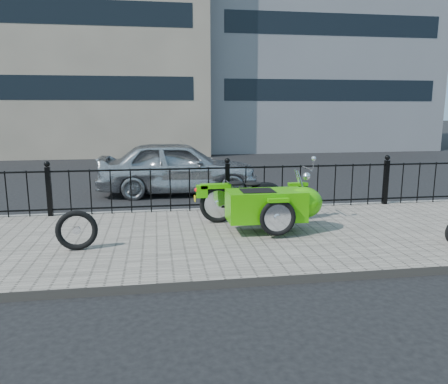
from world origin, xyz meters
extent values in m
plane|color=black|center=(0.00, 0.00, 0.00)|extent=(120.00, 120.00, 0.00)
cube|color=#655E55|center=(0.00, -0.50, 0.06)|extent=(30.00, 3.80, 0.12)
cube|color=gray|center=(0.00, 1.44, 0.06)|extent=(30.00, 0.10, 0.12)
cylinder|color=black|center=(0.00, 1.30, 0.99)|extent=(14.00, 0.04, 0.04)
cylinder|color=black|center=(0.00, 1.30, 0.24)|extent=(14.00, 0.04, 0.04)
cube|color=black|center=(-3.50, 1.30, 0.60)|extent=(0.09, 0.09, 0.96)
sphere|color=black|center=(-3.50, 1.30, 1.14)|extent=(0.11, 0.11, 0.11)
cube|color=black|center=(0.00, 1.30, 0.60)|extent=(0.09, 0.09, 0.96)
sphere|color=black|center=(0.00, 1.30, 1.14)|extent=(0.11, 0.11, 0.11)
cube|color=black|center=(3.50, 1.30, 0.60)|extent=(0.09, 0.09, 0.96)
sphere|color=black|center=(3.50, 1.30, 1.14)|extent=(0.11, 0.11, 0.11)
cube|color=tan|center=(-6.00, 16.00, 6.00)|extent=(14.00, 8.00, 12.00)
cube|color=black|center=(-6.00, 12.02, 3.00)|extent=(12.50, 0.06, 1.00)
cube|color=black|center=(-6.00, 12.02, 6.00)|extent=(12.50, 0.06, 1.00)
cube|color=slate|center=(7.00, 17.00, 7.50)|extent=(12.00, 8.00, 15.00)
cube|color=black|center=(7.00, 13.02, 3.00)|extent=(10.50, 0.06, 1.00)
cube|color=black|center=(7.00, 13.02, 6.00)|extent=(10.50, 0.06, 1.00)
torus|color=black|center=(1.17, 0.29, 0.46)|extent=(0.69, 0.09, 0.69)
torus|color=black|center=(-0.33, 0.29, 0.46)|extent=(0.69, 0.09, 0.69)
torus|color=black|center=(0.47, -0.85, 0.46)|extent=(0.60, 0.08, 0.60)
cube|color=gray|center=(0.42, 0.29, 0.48)|extent=(0.34, 0.22, 0.24)
cylinder|color=black|center=(0.42, 0.29, 0.41)|extent=(1.40, 0.04, 0.04)
ellipsoid|color=black|center=(0.54, 0.29, 0.72)|extent=(0.54, 0.29, 0.26)
cylinder|color=silver|center=(1.35, 0.29, 1.08)|extent=(0.03, 0.56, 0.03)
cylinder|color=silver|center=(1.23, 0.29, 0.77)|extent=(0.25, 0.04, 0.59)
sphere|color=silver|center=(1.33, 0.29, 0.95)|extent=(0.15, 0.15, 0.15)
cube|color=#3BAC06|center=(1.17, 0.29, 0.79)|extent=(0.36, 0.12, 0.06)
cube|color=#3BAC06|center=(-0.38, 0.29, 0.80)|extent=(0.55, 0.16, 0.08)
ellipsoid|color=black|center=(0.32, 0.29, 0.82)|extent=(0.31, 0.22, 0.08)
ellipsoid|color=black|center=(0.00, 0.29, 0.84)|extent=(0.31, 0.22, 0.08)
sphere|color=red|center=(-0.73, 0.29, 0.74)|extent=(0.07, 0.07, 0.07)
cube|color=gold|center=(-0.75, 0.39, 0.56)|extent=(0.02, 0.14, 0.10)
cube|color=#3BAC06|center=(0.37, -0.46, 0.59)|extent=(1.30, 0.62, 0.50)
ellipsoid|color=#3BAC06|center=(1.02, -0.46, 0.61)|extent=(0.65, 0.60, 0.54)
cube|color=black|center=(0.22, -0.46, 0.82)|extent=(0.55, 0.43, 0.06)
cube|color=#3BAC06|center=(0.47, -0.85, 0.76)|extent=(0.34, 0.11, 0.06)
torus|color=black|center=(-2.62, -0.95, 0.42)|extent=(0.61, 0.15, 0.61)
imported|color=#A7AAAE|center=(-0.88, 3.78, 0.69)|extent=(4.11, 1.79, 1.38)
camera|label=1|loc=(-1.42, -7.41, 2.21)|focal=35.00mm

